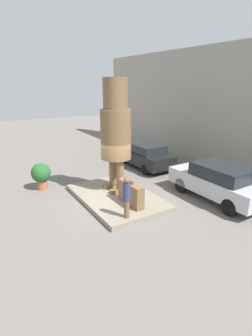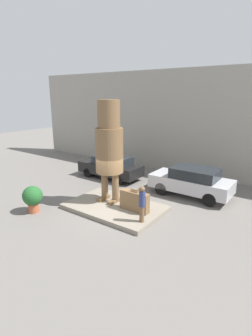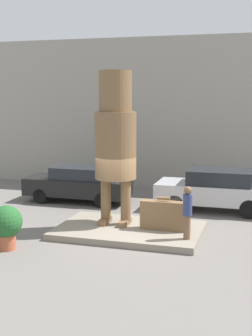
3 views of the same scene
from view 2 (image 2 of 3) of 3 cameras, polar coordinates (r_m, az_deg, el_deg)
name	(u,v)px [view 2 (image 2 of 3)]	position (r m, az deg, el deg)	size (l,w,h in m)	color
ground_plane	(115,209)	(13.32, -2.41, -8.95)	(60.00, 60.00, 0.00)	slate
pedestal	(115,207)	(13.27, -2.41, -8.53)	(4.73, 3.07, 0.22)	gray
building_backdrop	(184,123)	(19.14, 12.60, 9.60)	(28.00, 0.60, 7.27)	gray
statue_figure	(109,144)	(12.94, -3.68, 5.23)	(1.38, 1.38, 5.11)	brown
giant_suitcase	(134,201)	(12.48, 1.85, -7.22)	(1.48, 0.36, 1.10)	brown
tourist	(142,203)	(11.28, 3.51, -7.55)	(0.28, 0.28, 1.63)	brown
parked_car_black	(111,167)	(17.90, -3.32, 0.33)	(4.45, 1.77, 1.53)	black
parked_car_silver	(192,181)	(15.14, 14.11, -2.76)	(4.49, 1.89, 1.65)	#B7B7BC
planter_pot	(33,197)	(13.48, -19.66, -6.02)	(0.96, 0.96, 1.33)	#AD5638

